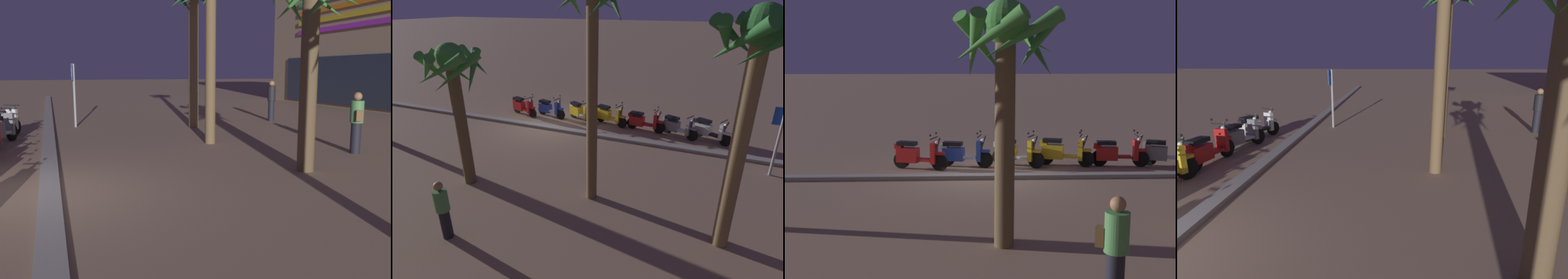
# 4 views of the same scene
# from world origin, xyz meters

# --- Properties ---
(ground_plane) EXTENTS (200.00, 200.00, 0.00)m
(ground_plane) POSITION_xyz_m (0.00, 0.00, 0.00)
(ground_plane) COLOR #93755B
(curb_strip) EXTENTS (60.00, 0.36, 0.12)m
(curb_strip) POSITION_xyz_m (0.00, 0.53, 0.06)
(curb_strip) COLOR gray
(curb_strip) RESTS_ON ground
(scooter_white_gap_after_mid) EXTENTS (1.62, 0.92, 1.04)m
(scooter_white_gap_after_mid) POSITION_xyz_m (-7.23, -0.85, 0.46)
(scooter_white_gap_after_mid) COLOR black
(scooter_white_gap_after_mid) RESTS_ON ground
(scooter_grey_lead_nearest) EXTENTS (1.65, 0.87, 1.04)m
(scooter_grey_lead_nearest) POSITION_xyz_m (-5.90, -0.83, 0.45)
(scooter_grey_lead_nearest) COLOR black
(scooter_grey_lead_nearest) RESTS_ON ground
(scooter_red_mid_rear) EXTENTS (1.82, 0.60, 1.17)m
(scooter_red_mid_rear) POSITION_xyz_m (-4.35, -0.94, 0.45)
(scooter_red_mid_rear) COLOR black
(scooter_red_mid_rear) RESTS_ON ground
(scooter_yellow_far_back) EXTENTS (1.75, 0.81, 1.17)m
(scooter_yellow_far_back) POSITION_xyz_m (-2.62, -1.12, 0.47)
(scooter_yellow_far_back) COLOR black
(scooter_yellow_far_back) RESTS_ON ground
(scooter_yellow_tail_end) EXTENTS (1.61, 0.94, 1.17)m
(scooter_yellow_tail_end) POSITION_xyz_m (-1.09, -1.12, 0.46)
(scooter_yellow_tail_end) COLOR black
(scooter_yellow_tail_end) RESTS_ON ground
(scooter_blue_last_in_row) EXTENTS (1.74, 0.72, 1.17)m
(scooter_blue_last_in_row) POSITION_xyz_m (0.60, -1.05, 0.44)
(scooter_blue_last_in_row) COLOR black
(scooter_blue_last_in_row) RESTS_ON ground
(scooter_red_second_in_line) EXTENTS (1.74, 0.81, 1.17)m
(scooter_red_second_in_line) POSITION_xyz_m (2.03, -0.76, 0.46)
(scooter_red_second_in_line) COLOR black
(scooter_red_second_in_line) RESTS_ON ground
(crossing_sign) EXTENTS (0.60, 0.14, 2.40)m
(crossing_sign) POSITION_xyz_m (-9.38, 1.50, 1.50)
(crossing_sign) COLOR #939399
(crossing_sign) RESTS_ON ground
(palm_tree_mid_walkway) EXTENTS (2.06, 2.11, 4.47)m
(palm_tree_mid_walkway) POSITION_xyz_m (-0.19, 5.80, 3.34)
(palm_tree_mid_walkway) COLOR brown
(palm_tree_mid_walkway) RESTS_ON ground
(palm_tree_far_corner) EXTENTS (2.04, 2.02, 5.48)m
(palm_tree_far_corner) POSITION_xyz_m (-7.87, 5.78, 4.11)
(palm_tree_far_corner) COLOR olive
(palm_tree_far_corner) RESTS_ON ground
(palm_tree_by_mall_entrance) EXTENTS (1.93, 1.94, 6.24)m
(palm_tree_by_mall_entrance) POSITION_xyz_m (-4.19, 5.09, 4.63)
(palm_tree_by_mall_entrance) COLOR brown
(palm_tree_by_mall_entrance) RESTS_ON ground
(pedestrian_strolling_near_curb) EXTENTS (0.46, 0.36, 1.60)m
(pedestrian_strolling_near_curb) POSITION_xyz_m (-1.50, 8.12, 0.84)
(pedestrian_strolling_near_curb) COLOR black
(pedestrian_strolling_near_curb) RESTS_ON ground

